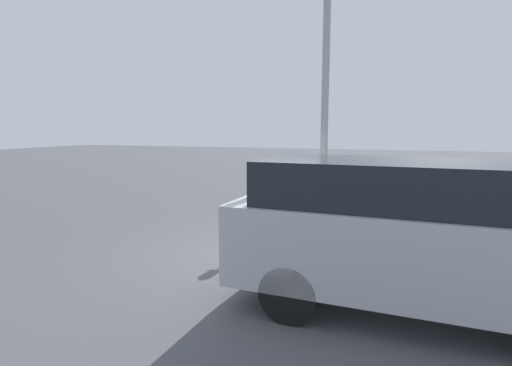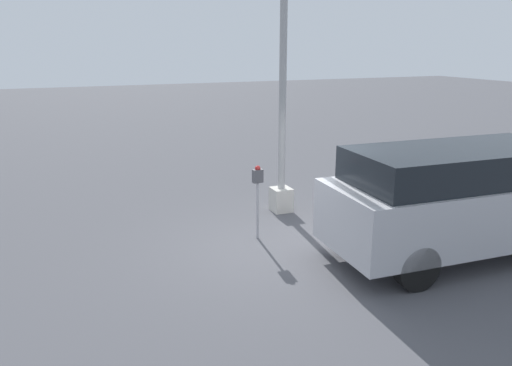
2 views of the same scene
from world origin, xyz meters
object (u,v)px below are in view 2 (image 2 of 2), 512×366
parking_meter_far (458,167)px  parked_van (460,198)px  lamp_post (282,141)px  parking_meter_near (258,185)px  fire_hydrant (489,183)px

parking_meter_far → parked_van: 2.99m
lamp_post → parking_meter_far: bearing=-19.0°
parking_meter_far → parking_meter_near: bearing=-179.4°
parking_meter_near → parked_van: parked_van is taller
parking_meter_far → lamp_post: 4.16m
parking_meter_far → fire_hydrant: (1.29, 0.22, -0.58)m
parking_meter_near → parking_meter_far: 5.03m
lamp_post → parking_meter_near: bearing=-130.4°
parking_meter_far → fire_hydrant: size_ratio=1.66×
parking_meter_far → parked_van: bearing=-132.9°
parking_meter_near → parked_van: size_ratio=0.30×
parked_van → fire_hydrant: bearing=38.5°
lamp_post → parked_van: bearing=-62.4°
parking_meter_far → parked_van: size_ratio=0.27×
parking_meter_near → parking_meter_far: (5.03, 0.02, -0.12)m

